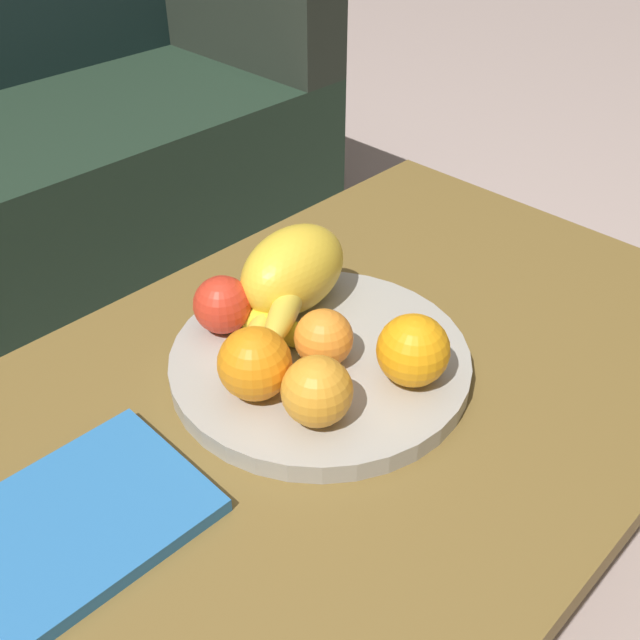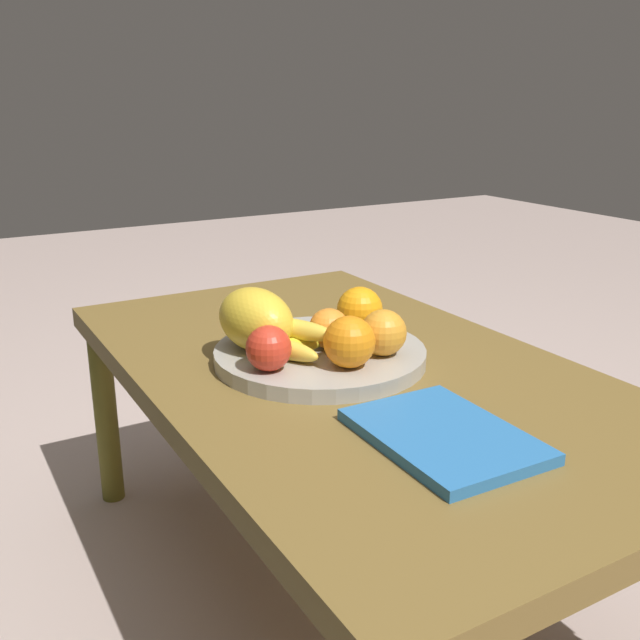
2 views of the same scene
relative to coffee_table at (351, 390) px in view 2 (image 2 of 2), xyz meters
The scene contains 11 objects.
ground_plane 0.41m from the coffee_table, ahead, with size 8.00×8.00×0.00m, color #AF9990.
coffee_table is the anchor object (origin of this frame).
fruit_bowl 0.08m from the coffee_table, 44.64° to the left, with size 0.36×0.36×0.03m, color #A4A095.
melon_large_front 0.20m from the coffee_table, 56.64° to the left, with size 0.16×0.11×0.11m, color yellow.
orange_front 0.11m from the coffee_table, 38.68° to the left, with size 0.07×0.07×0.07m, color orange.
orange_left 0.13m from the coffee_table, 144.76° to the left, with size 0.08×0.08×0.08m, color orange.
orange_right 0.12m from the coffee_table, 139.42° to the right, with size 0.08×0.08×0.08m, color orange.
orange_back 0.15m from the coffee_table, 40.53° to the right, with size 0.08×0.08×0.08m, color orange.
apple_front 0.19m from the coffee_table, 93.29° to the left, with size 0.07×0.07×0.07m, color red.
banana_bunch 0.14m from the coffee_table, 74.89° to the left, with size 0.15×0.15×0.06m.
magazine 0.31m from the coffee_table, behind, with size 0.25×0.18×0.02m, color #2B6EB1.
Camera 2 is at (-0.96, 0.61, 0.89)m, focal length 40.16 mm.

